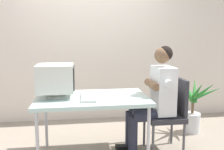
{
  "coord_description": "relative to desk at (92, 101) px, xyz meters",
  "views": [
    {
      "loc": [
        -0.15,
        -2.72,
        1.41
      ],
      "look_at": [
        0.23,
        0.0,
        0.98
      ],
      "focal_mm": 38.6,
      "sensor_mm": 36.0,
      "label": 1
    }
  ],
  "objects": [
    {
      "name": "wall_back",
      "position": [
        0.3,
        1.4,
        0.82
      ],
      "size": [
        8.0,
        0.1,
        3.0
      ],
      "primitive_type": "cube",
      "color": "beige",
      "rests_on": "ground_plane"
    },
    {
      "name": "desk",
      "position": [
        0.0,
        0.0,
        0.0
      ],
      "size": [
        1.28,
        0.79,
        0.73
      ],
      "color": "#B7B7BC",
      "rests_on": "ground_plane"
    },
    {
      "name": "crt_monitor",
      "position": [
        -0.41,
        0.04,
        0.27
      ],
      "size": [
        0.42,
        0.4,
        0.38
      ],
      "color": "silver",
      "rests_on": "desk"
    },
    {
      "name": "keyboard",
      "position": [
        -0.05,
        -0.04,
        0.06
      ],
      "size": [
        0.18,
        0.47,
        0.03
      ],
      "color": "silver",
      "rests_on": "desk"
    },
    {
      "name": "office_chair",
      "position": [
        0.94,
        0.01,
        -0.16
      ],
      "size": [
        0.44,
        0.44,
        0.92
      ],
      "color": "#4C4C51",
      "rests_on": "ground_plane"
    },
    {
      "name": "person_seated",
      "position": [
        0.75,
        0.01,
        0.03
      ],
      "size": [
        0.68,
        0.56,
        1.31
      ],
      "color": "silver",
      "rests_on": "ground_plane"
    },
    {
      "name": "potted_plant",
      "position": [
        1.51,
        0.53,
        -0.27
      ],
      "size": [
        0.76,
        0.66,
        0.83
      ],
      "color": "silver",
      "rests_on": "ground_plane"
    }
  ]
}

